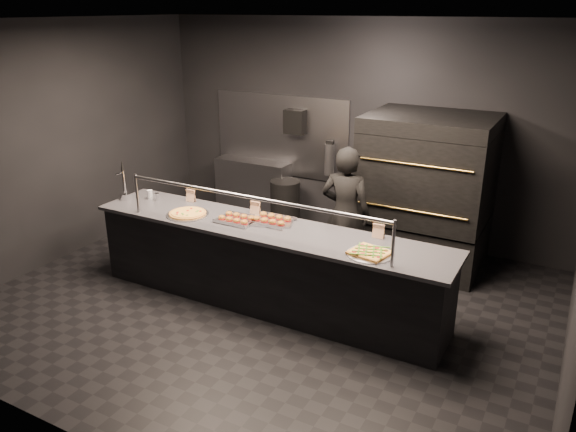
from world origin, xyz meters
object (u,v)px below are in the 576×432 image
(beer_tap, at_px, (124,188))
(worker, at_px, (345,214))
(service_counter, at_px, (266,265))
(fire_extinguisher, at_px, (329,159))
(round_pizza, at_px, (188,214))
(trash_bin, at_px, (285,205))
(towel_dispenser, at_px, (295,122))
(slider_tray_a, at_px, (237,219))
(prep_shelf, at_px, (253,188))
(pizza_oven, at_px, (426,191))
(square_pizza, at_px, (370,253))
(slider_tray_b, at_px, (272,220))

(beer_tap, relative_size, worker, 0.30)
(service_counter, height_order, fire_extinguisher, service_counter)
(round_pizza, bearing_deg, trash_bin, 88.69)
(towel_dispenser, xyz_separation_m, slider_tray_a, (0.54, -2.40, -0.60))
(prep_shelf, distance_m, beer_tap, 2.46)
(pizza_oven, xyz_separation_m, towel_dispenser, (-2.10, 0.49, 0.58))
(round_pizza, height_order, worker, worker)
(service_counter, relative_size, towel_dispenser, 11.71)
(towel_dispenser, distance_m, fire_extinguisher, 0.74)
(towel_dispenser, xyz_separation_m, square_pizza, (2.13, -2.54, -0.61))
(worker, bearing_deg, towel_dispenser, -49.88)
(fire_extinguisher, distance_m, trash_bin, 0.94)
(prep_shelf, relative_size, beer_tap, 2.46)
(fire_extinguisher, distance_m, beer_tap, 2.92)
(beer_tap, bearing_deg, slider_tray_a, 0.97)
(prep_shelf, bearing_deg, service_counter, -55.41)
(round_pizza, xyz_separation_m, trash_bin, (0.05, 2.19, -0.57))
(service_counter, bearing_deg, trash_bin, 113.38)
(pizza_oven, bearing_deg, slider_tray_b, -124.31)
(service_counter, distance_m, pizza_oven, 2.30)
(round_pizza, relative_size, square_pizza, 1.09)
(pizza_oven, relative_size, prep_shelf, 1.59)
(worker, bearing_deg, beer_tap, 17.97)
(prep_shelf, height_order, towel_dispenser, towel_dispenser)
(towel_dispenser, bearing_deg, fire_extinguisher, 1.04)
(pizza_oven, bearing_deg, worker, -128.21)
(slider_tray_b, bearing_deg, service_counter, -89.90)
(fire_extinguisher, bearing_deg, worker, -58.66)
(slider_tray_b, bearing_deg, beer_tap, -174.70)
(pizza_oven, bearing_deg, square_pizza, -89.05)
(beer_tap, distance_m, slider_tray_b, 1.96)
(worker, bearing_deg, square_pizza, 117.26)
(round_pizza, xyz_separation_m, slider_tray_b, (0.95, 0.25, 0.01))
(beer_tap, xyz_separation_m, square_pizza, (3.18, -0.11, -0.12))
(service_counter, bearing_deg, worker, 63.73)
(pizza_oven, bearing_deg, fire_extinguisher, 162.11)
(service_counter, xyz_separation_m, towel_dispenser, (-0.90, 2.39, 1.09))
(prep_shelf, bearing_deg, worker, -32.03)
(slider_tray_a, bearing_deg, fire_extinguisher, 89.82)
(trash_bin, bearing_deg, towel_dispenser, 90.00)
(prep_shelf, relative_size, round_pizza, 2.51)
(trash_bin, distance_m, worker, 1.82)
(slider_tray_a, relative_size, slider_tray_b, 0.81)
(round_pizza, bearing_deg, beer_tap, 175.94)
(towel_dispenser, height_order, beer_tap, towel_dispenser)
(worker, bearing_deg, slider_tray_b, 54.92)
(slider_tray_a, relative_size, worker, 0.26)
(slider_tray_b, height_order, worker, worker)
(fire_extinguisher, distance_m, slider_tray_b, 2.29)
(slider_tray_b, bearing_deg, worker, 60.11)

